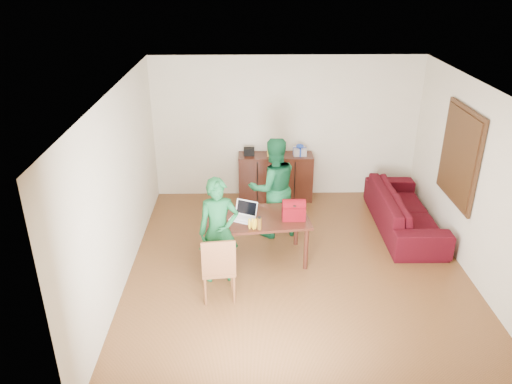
{
  "coord_description": "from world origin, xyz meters",
  "views": [
    {
      "loc": [
        -0.74,
        -6.26,
        4.21
      ],
      "look_at": [
        -0.61,
        0.53,
        1.05
      ],
      "focal_mm": 35.0,
      "sensor_mm": 36.0,
      "label": 1
    }
  ],
  "objects_px": {
    "red_bag": "(294,211)",
    "person_near": "(219,231)",
    "person_far": "(273,188)",
    "bottle": "(259,223)",
    "chair": "(219,279)",
    "sofa": "(405,210)",
    "laptop": "(242,217)",
    "table": "(256,223)"
  },
  "relations": [
    {
      "from": "table",
      "to": "person_near",
      "type": "height_order",
      "value": "person_near"
    },
    {
      "from": "person_far",
      "to": "laptop",
      "type": "height_order",
      "value": "person_far"
    },
    {
      "from": "person_near",
      "to": "sofa",
      "type": "distance_m",
      "value": 3.45
    },
    {
      "from": "table",
      "to": "laptop",
      "type": "relative_size",
      "value": 4.01
    },
    {
      "from": "table",
      "to": "bottle",
      "type": "bearing_deg",
      "value": -90.58
    },
    {
      "from": "chair",
      "to": "red_bag",
      "type": "height_order",
      "value": "chair"
    },
    {
      "from": "table",
      "to": "red_bag",
      "type": "height_order",
      "value": "red_bag"
    },
    {
      "from": "person_near",
      "to": "laptop",
      "type": "relative_size",
      "value": 3.83
    },
    {
      "from": "sofa",
      "to": "bottle",
      "type": "bearing_deg",
      "value": 118.21
    },
    {
      "from": "bottle",
      "to": "red_bag",
      "type": "distance_m",
      "value": 0.6
    },
    {
      "from": "table",
      "to": "laptop",
      "type": "distance_m",
      "value": 0.26
    },
    {
      "from": "person_far",
      "to": "sofa",
      "type": "bearing_deg",
      "value": 168.43
    },
    {
      "from": "chair",
      "to": "sofa",
      "type": "bearing_deg",
      "value": 25.07
    },
    {
      "from": "person_far",
      "to": "bottle",
      "type": "xyz_separation_m",
      "value": [
        -0.26,
        -1.17,
        -0.02
      ]
    },
    {
      "from": "table",
      "to": "bottle",
      "type": "xyz_separation_m",
      "value": [
        0.04,
        -0.36,
        0.19
      ]
    },
    {
      "from": "person_far",
      "to": "chair",
      "type": "bearing_deg",
      "value": 49.58
    },
    {
      "from": "red_bag",
      "to": "person_near",
      "type": "bearing_deg",
      "value": -158.03
    },
    {
      "from": "bottle",
      "to": "chair",
      "type": "bearing_deg",
      "value": -133.83
    },
    {
      "from": "person_far",
      "to": "sofa",
      "type": "distance_m",
      "value": 2.33
    },
    {
      "from": "person_near",
      "to": "bottle",
      "type": "relative_size",
      "value": 7.79
    },
    {
      "from": "table",
      "to": "person_near",
      "type": "bearing_deg",
      "value": -143.66
    },
    {
      "from": "person_near",
      "to": "laptop",
      "type": "xyz_separation_m",
      "value": [
        0.33,
        0.43,
        -0.01
      ]
    },
    {
      "from": "person_near",
      "to": "red_bag",
      "type": "height_order",
      "value": "person_near"
    },
    {
      "from": "chair",
      "to": "laptop",
      "type": "relative_size",
      "value": 2.4
    },
    {
      "from": "person_near",
      "to": "sofa",
      "type": "height_order",
      "value": "person_near"
    },
    {
      "from": "person_near",
      "to": "person_far",
      "type": "height_order",
      "value": "person_far"
    },
    {
      "from": "table",
      "to": "sofa",
      "type": "height_order",
      "value": "table"
    },
    {
      "from": "person_near",
      "to": "red_bag",
      "type": "relative_size",
      "value": 4.62
    },
    {
      "from": "laptop",
      "to": "red_bag",
      "type": "relative_size",
      "value": 1.21
    },
    {
      "from": "chair",
      "to": "person_near",
      "type": "bearing_deg",
      "value": 84.4
    },
    {
      "from": "person_near",
      "to": "person_far",
      "type": "relative_size",
      "value": 0.92
    },
    {
      "from": "table",
      "to": "red_bag",
      "type": "bearing_deg",
      "value": -12.55
    },
    {
      "from": "table",
      "to": "laptop",
      "type": "height_order",
      "value": "laptop"
    },
    {
      "from": "table",
      "to": "sofa",
      "type": "bearing_deg",
      "value": 14.11
    },
    {
      "from": "laptop",
      "to": "bottle",
      "type": "relative_size",
      "value": 2.03
    },
    {
      "from": "table",
      "to": "person_far",
      "type": "distance_m",
      "value": 0.88
    },
    {
      "from": "chair",
      "to": "bottle",
      "type": "bearing_deg",
      "value": 39.55
    },
    {
      "from": "bottle",
      "to": "sofa",
      "type": "xyz_separation_m",
      "value": [
        2.52,
        1.32,
        -0.49
      ]
    },
    {
      "from": "person_near",
      "to": "bottle",
      "type": "height_order",
      "value": "person_near"
    },
    {
      "from": "table",
      "to": "chair",
      "type": "height_order",
      "value": "chair"
    },
    {
      "from": "red_bag",
      "to": "chair",
      "type": "bearing_deg",
      "value": -140.27
    },
    {
      "from": "red_bag",
      "to": "sofa",
      "type": "xyz_separation_m",
      "value": [
        2.01,
        1.01,
        -0.52
      ]
    }
  ]
}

